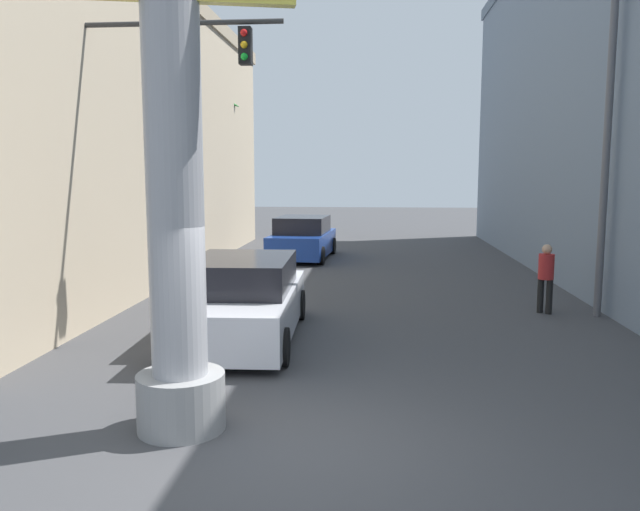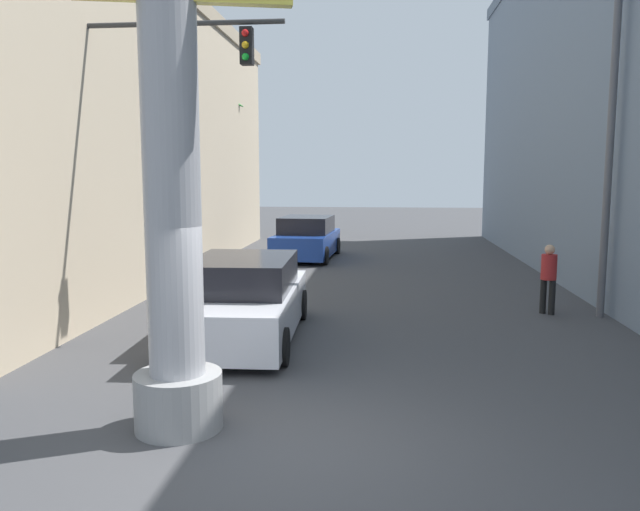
{
  "view_description": "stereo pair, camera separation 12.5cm",
  "coord_description": "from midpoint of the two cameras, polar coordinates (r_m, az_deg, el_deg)",
  "views": [
    {
      "loc": [
        0.9,
        -6.6,
        3.11
      ],
      "look_at": [
        0.0,
        3.82,
        1.74
      ],
      "focal_mm": 35.0,
      "sensor_mm": 36.0,
      "label": 1
    },
    {
      "loc": [
        1.03,
        -6.59,
        3.11
      ],
      "look_at": [
        0.0,
        3.82,
        1.74
      ],
      "focal_mm": 35.0,
      "sensor_mm": 36.0,
      "label": 2
    }
  ],
  "objects": [
    {
      "name": "building_left",
      "position": [
        21.37,
        -23.94,
        10.15
      ],
      "size": [
        9.06,
        21.86,
        8.68
      ],
      "color": "#C6B293",
      "rests_on": "ground"
    },
    {
      "name": "neon_sign_pole",
      "position": [
        7.72,
        -13.98,
        19.84
      ],
      "size": [
        2.78,
        1.07,
        10.2
      ],
      "color": "#9E9EA3",
      "rests_on": "ground"
    },
    {
      "name": "pedestrian_mid_right",
      "position": [
        14.78,
        19.73,
        -1.56
      ],
      "size": [
        0.48,
        0.48,
        1.56
      ],
      "color": "black",
      "rests_on": "ground"
    },
    {
      "name": "street_lamp",
      "position": [
        14.72,
        23.31,
        12.74
      ],
      "size": [
        2.56,
        0.28,
        7.68
      ],
      "color": "#59595E",
      "rests_on": "ground"
    },
    {
      "name": "car_lead",
      "position": [
        11.88,
        -7.4,
        -4.13
      ],
      "size": [
        2.22,
        4.76,
        1.56
      ],
      "color": "black",
      "rests_on": "ground"
    },
    {
      "name": "ground_plane",
      "position": [
        16.91,
        1.6,
        -3.14
      ],
      "size": [
        84.91,
        84.91,
        0.0
      ],
      "primitive_type": "plane",
      "color": "#424244"
    },
    {
      "name": "palm_tree_far_left",
      "position": [
        26.32,
        -10.65,
        9.08
      ],
      "size": [
        2.77,
        2.91,
        6.57
      ],
      "color": "brown",
      "rests_on": "ground"
    },
    {
      "name": "traffic_light_mast",
      "position": [
        13.4,
        -18.74,
        12.11
      ],
      "size": [
        5.04,
        0.32,
        6.11
      ],
      "color": "#333333",
      "rests_on": "ground"
    },
    {
      "name": "car_far",
      "position": [
        23.03,
        -1.75,
        1.54
      ],
      "size": [
        2.28,
        4.37,
        1.56
      ],
      "color": "black",
      "rests_on": "ground"
    },
    {
      "name": "palm_tree_mid_left",
      "position": [
        17.63,
        -19.91,
        10.96
      ],
      "size": [
        3.11,
        3.2,
        7.07
      ],
      "color": "brown",
      "rests_on": "ground"
    }
  ]
}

